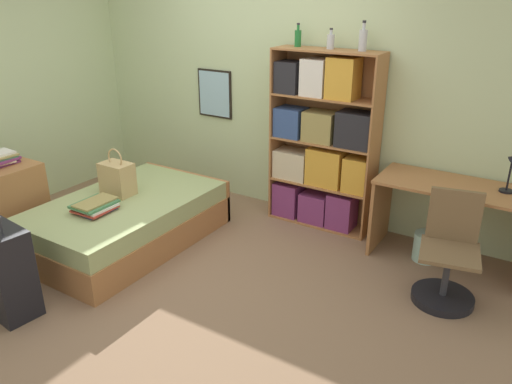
% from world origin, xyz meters
% --- Properties ---
extents(ground_plane, '(14.00, 14.00, 0.00)m').
position_xyz_m(ground_plane, '(0.00, 0.00, 0.00)').
color(ground_plane, '#84664C').
extents(wall_back, '(10.00, 0.09, 2.60)m').
position_xyz_m(wall_back, '(-0.00, 1.58, 1.30)').
color(wall_back, beige).
rests_on(wall_back, ground_plane).
extents(wall_left, '(0.06, 10.00, 2.60)m').
position_xyz_m(wall_left, '(-2.31, 0.00, 1.30)').
color(wall_left, beige).
rests_on(wall_left, ground_plane).
extents(bed, '(1.12, 1.81, 0.45)m').
position_xyz_m(bed, '(-0.64, 0.02, 0.22)').
color(bed, '#A36B3D').
rests_on(bed, ground_plane).
extents(handbag, '(0.30, 0.20, 0.45)m').
position_xyz_m(handbag, '(-0.78, 0.07, 0.60)').
color(handbag, tan).
rests_on(handbag, bed).
extents(book_stack_on_bed, '(0.31, 0.36, 0.10)m').
position_xyz_m(book_stack_on_bed, '(-0.66, -0.32, 0.49)').
color(book_stack_on_bed, '#334C84').
rests_on(book_stack_on_bed, bed).
extents(suitcase, '(0.53, 0.33, 0.82)m').
position_xyz_m(suitcase, '(-0.61, -1.26, 0.35)').
color(suitcase, black).
rests_on(suitcase, ground_plane).
extents(dresser, '(0.64, 0.54, 0.76)m').
position_xyz_m(dresser, '(-1.65, -0.55, 0.38)').
color(dresser, '#A36B3D').
rests_on(dresser, ground_plane).
extents(bookcase, '(1.05, 0.32, 1.74)m').
position_xyz_m(bookcase, '(0.70, 1.36, 0.82)').
color(bookcase, '#A36B3D').
rests_on(bookcase, ground_plane).
extents(bottle_green, '(0.06, 0.06, 0.21)m').
position_xyz_m(bottle_green, '(0.38, 1.41, 1.82)').
color(bottle_green, '#1E6B2D').
rests_on(bottle_green, bookcase).
extents(bottle_brown, '(0.07, 0.07, 0.18)m').
position_xyz_m(bottle_brown, '(0.72, 1.40, 1.81)').
color(bottle_brown, '#B7BCC1').
rests_on(bottle_brown, bookcase).
extents(bottle_clear, '(0.07, 0.07, 0.26)m').
position_xyz_m(bottle_clear, '(1.03, 1.40, 1.84)').
color(bottle_clear, '#B7BCC1').
rests_on(bottle_clear, bookcase).
extents(desk, '(1.31, 0.58, 0.73)m').
position_xyz_m(desk, '(2.02, 1.24, 0.52)').
color(desk, '#A36B3D').
rests_on(desk, ground_plane).
extents(desk_chair, '(0.51, 0.51, 0.86)m').
position_xyz_m(desk_chair, '(2.13, 0.65, 0.27)').
color(desk_chair, black).
rests_on(desk_chair, ground_plane).
extents(waste_bin, '(0.22, 0.22, 0.26)m').
position_xyz_m(waste_bin, '(1.85, 1.18, 0.13)').
color(waste_bin, '#99C1B2').
rests_on(waste_bin, ground_plane).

